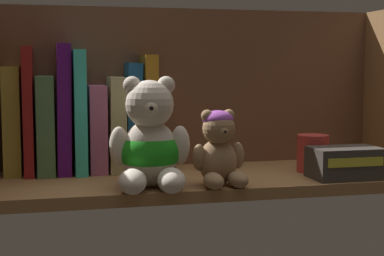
{
  "coord_description": "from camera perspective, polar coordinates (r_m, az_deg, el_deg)",
  "views": [
    {
      "loc": [
        -26.95,
        -99.5,
        21.05
      ],
      "look_at": [
        -3.32,
        0.0,
        10.54
      ],
      "focal_mm": 54.81,
      "sensor_mm": 36.0,
      "label": 1
    }
  ],
  "objects": [
    {
      "name": "shelf_board",
      "position": [
        1.05,
        1.77,
        -5.14
      ],
      "size": [
        74.23,
        25.5,
        2.0
      ],
      "primitive_type": "cube",
      "color": "olive",
      "rests_on": "ground"
    },
    {
      "name": "shelf_back_panel",
      "position": [
        1.16,
        0.07,
        3.51
      ],
      "size": [
        76.63,
        1.2,
        32.54
      ],
      "primitive_type": "cube",
      "color": "brown",
      "rests_on": "ground"
    },
    {
      "name": "book_7",
      "position": [
        1.11,
        -5.85,
        1.15
      ],
      "size": [
        3.11,
        9.14,
        20.03
      ],
      "primitive_type": "cube",
      "rotation": [
        0.0,
        0.03,
        0.0
      ],
      "color": "#17538A",
      "rests_on": "shelf_board"
    },
    {
      "name": "book_2",
      "position": [
        1.1,
        -14.03,
        0.36
      ],
      "size": [
        3.08,
        14.25,
        17.61
      ],
      "primitive_type": "cube",
      "color": "#4B734A",
      "rests_on": "shelf_board"
    },
    {
      "name": "book_4",
      "position": [
        1.1,
        -10.93,
        1.63
      ],
      "size": [
        2.17,
        14.95,
        22.24
      ],
      "primitive_type": "cube",
      "color": "#39CFBD",
      "rests_on": "shelf_board"
    },
    {
      "name": "book_3",
      "position": [
        1.1,
        -12.38,
        1.87
      ],
      "size": [
        2.71,
        13.37,
        23.3
      ],
      "primitive_type": "cube",
      "rotation": [
        0.0,
        0.01,
        0.0
      ],
      "color": "#521170",
      "rests_on": "shelf_board"
    },
    {
      "name": "pillar_candle",
      "position": [
        1.1,
        11.67,
        -2.41
      ],
      "size": [
        5.85,
        5.85,
        6.79
      ],
      "primitive_type": "cylinder",
      "color": "#C63833",
      "rests_on": "shelf_board"
    },
    {
      "name": "book_5",
      "position": [
        1.11,
        -9.27,
        0.02
      ],
      "size": [
        3.1,
        12.73,
        15.88
      ],
      "primitive_type": "cube",
      "color": "#B25883",
      "rests_on": "shelf_board"
    },
    {
      "name": "book_6",
      "position": [
        1.11,
        -7.5,
        0.45
      ],
      "size": [
        3.04,
        13.42,
        17.43
      ],
      "primitive_type": "cube",
      "rotation": [
        0.0,
        0.01,
        0.0
      ],
      "color": "tan",
      "rests_on": "shelf_board"
    },
    {
      "name": "book_8",
      "position": [
        1.11,
        -4.34,
        1.56
      ],
      "size": [
        2.35,
        11.64,
        21.42
      ],
      "primitive_type": "cube",
      "color": "#A46C19",
      "rests_on": "shelf_board"
    },
    {
      "name": "teddy_bear_smaller",
      "position": [
        0.95,
        2.66,
        -2.1
      ],
      "size": [
        9.09,
        9.3,
        12.36
      ],
      "color": "#93704C",
      "rests_on": "shelf_board"
    },
    {
      "name": "small_product_box",
      "position": [
        1.05,
        14.65,
        -3.29
      ],
      "size": [
        11.89,
        7.61,
        5.4
      ],
      "color": "#38332D",
      "rests_on": "shelf_board"
    },
    {
      "name": "book_1",
      "position": [
        1.1,
        -15.57,
        1.65
      ],
      "size": [
        1.71,
        13.65,
        22.75
      ],
      "primitive_type": "cube",
      "color": "maroon",
      "rests_on": "shelf_board"
    },
    {
      "name": "teddy_bear_larger",
      "position": [
        0.93,
        -4.12,
        -1.59
      ],
      "size": [
        13.07,
        13.75,
        17.77
      ],
      "color": "beige",
      "rests_on": "shelf_board"
    },
    {
      "name": "book_0",
      "position": [
        1.1,
        -17.03,
        0.72
      ],
      "size": [
        3.02,
        10.61,
        19.28
      ],
      "primitive_type": "cube",
      "color": "#A9973A",
      "rests_on": "shelf_board"
    }
  ]
}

